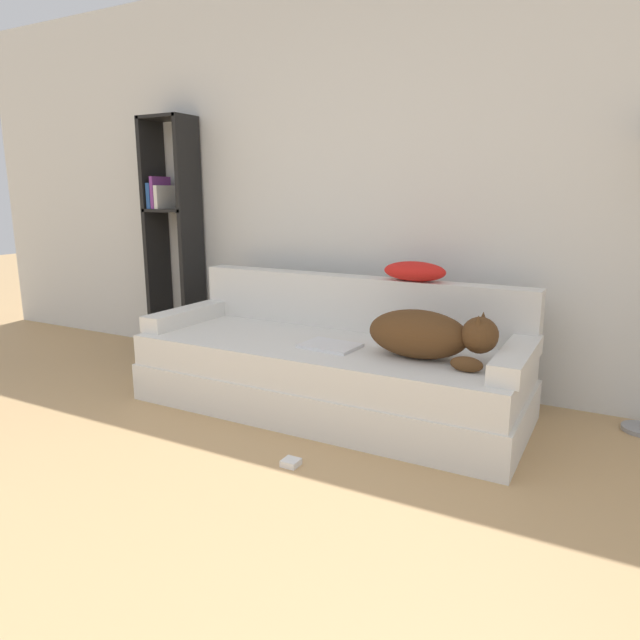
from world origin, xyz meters
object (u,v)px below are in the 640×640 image
(dog, at_px, (428,335))
(bookshelf, at_px, (172,227))
(laptop, at_px, (330,346))
(power_adapter, at_px, (291,463))
(throw_pillow, at_px, (415,271))
(couch, at_px, (328,376))

(dog, height_order, bookshelf, bookshelf)
(laptop, bearing_deg, power_adapter, -74.46)
(dog, xyz_separation_m, throw_pillow, (-0.23, 0.43, 0.26))
(couch, height_order, dog, dog)
(laptop, xyz_separation_m, power_adapter, (0.13, -0.64, -0.40))
(couch, xyz_separation_m, bookshelf, (-1.66, 0.53, 0.80))
(throw_pillow, relative_size, bookshelf, 0.21)
(power_adapter, bearing_deg, laptop, 101.19)
(bookshelf, distance_m, power_adapter, 2.45)
(couch, relative_size, laptop, 6.89)
(bookshelf, xyz_separation_m, power_adapter, (1.85, -1.27, -0.99))
(dog, height_order, laptop, dog)
(couch, height_order, laptop, laptop)
(laptop, height_order, power_adapter, laptop)
(couch, distance_m, laptop, 0.25)
(laptop, relative_size, power_adapter, 4.19)
(power_adapter, bearing_deg, throw_pillow, 79.94)
(couch, bearing_deg, bookshelf, 162.22)
(couch, height_order, throw_pillow, throw_pillow)
(laptop, xyz_separation_m, bookshelf, (-1.72, 0.63, 0.59))
(throw_pillow, bearing_deg, laptop, -124.85)
(dog, xyz_separation_m, laptop, (-0.55, -0.03, -0.12))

